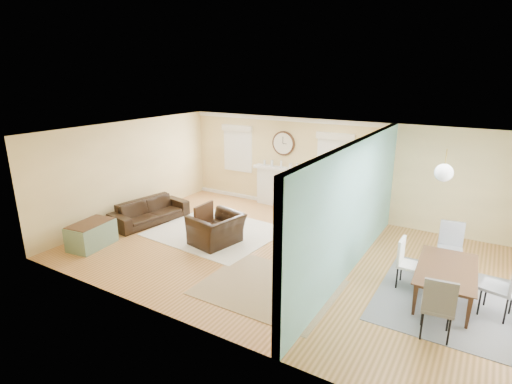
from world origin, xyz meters
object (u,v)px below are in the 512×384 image
sofa (150,211)px  green_chair (340,214)px  eames_chair (217,229)px  dining_table (447,284)px  credenza (349,228)px

sofa → green_chair: green_chair is taller
eames_chair → dining_table: 4.80m
sofa → credenza: bearing=-66.5°
sofa → green_chair: bearing=-53.8°
eames_chair → green_chair: eames_chair is taller
green_chair → credenza: size_ratio=0.47×
credenza → sofa: bearing=-165.3°
eames_chair → green_chair: size_ratio=1.50×
sofa → eames_chair: bearing=-86.8°
sofa → eames_chair: eames_chair is taller
eames_chair → credenza: bearing=132.0°
sofa → green_chair: size_ratio=2.82×
sofa → eames_chair: (2.34, -0.23, 0.05)m
sofa → dining_table: bearing=-81.8°
credenza → green_chair: bearing=120.1°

